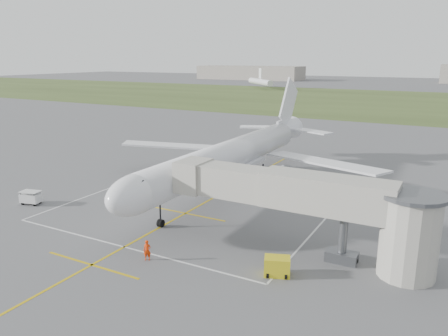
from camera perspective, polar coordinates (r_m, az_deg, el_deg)
The scene contains 11 objects.
ground at distance 56.58m, azimuth 0.55°, elevation -2.86°, with size 700.00×700.00×0.00m, color #505053.
grass_strip at distance 180.29m, azimuth 20.61°, elevation 8.10°, with size 700.00×120.00×0.02m, color #394920.
apron_markings at distance 51.76m, azimuth -2.50°, elevation -4.52°, with size 28.20×60.00×0.01m.
airliner at distance 56.08m, azimuth 0.92°, elevation 1.63°, with size 38.93×46.75×13.52m.
jet_bridge at distance 37.51m, azimuth 12.15°, elevation -4.61°, with size 23.40×5.00×7.20m.
gpu_unit at distance 35.33m, azimuth 6.95°, elevation -12.65°, with size 2.35×1.99×1.51m.
baggage_cart at distance 55.70m, azimuth -23.91°, elevation -3.54°, with size 2.50×1.82×1.57m.
ramp_worker_nose at distance 37.97m, azimuth -10.00°, elevation -10.55°, with size 0.64×0.42×1.76m, color red.
ramp_worker_wing at distance 60.77m, azimuth -1.30°, elevation -0.77°, with size 0.87×0.68×1.80m, color red.
distant_hangars at distance 315.85m, azimuth 21.47°, elevation 11.26°, with size 345.00×49.00×12.00m.
distant_aircraft at distance 225.83m, azimuth 26.26°, elevation 9.54°, with size 198.96×33.08×8.85m.
Camera 1 is at (25.42, -47.70, 16.70)m, focal length 35.00 mm.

